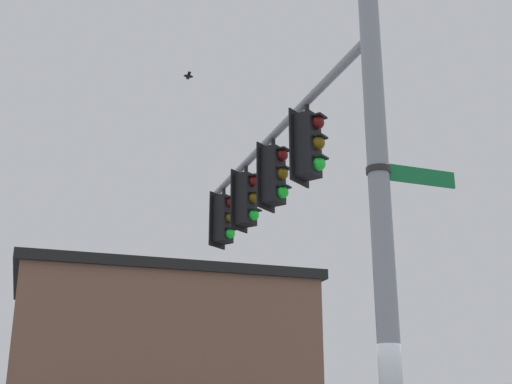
% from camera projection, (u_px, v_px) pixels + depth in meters
% --- Properties ---
extents(signal_pole, '(0.27, 0.27, 7.36)m').
position_uv_depth(signal_pole, '(383.00, 245.00, 8.24)').
color(signal_pole, gray).
rests_on(signal_pole, ground).
extents(mast_arm, '(4.40, 6.24, 0.15)m').
position_uv_depth(mast_arm, '(270.00, 138.00, 12.50)').
color(mast_arm, gray).
extents(traffic_light_nearest_pole, '(0.54, 0.49, 1.31)m').
position_uv_depth(traffic_light_nearest_pole, '(309.00, 145.00, 10.77)').
color(traffic_light_nearest_pole, black).
extents(traffic_light_mid_inner, '(0.54, 0.49, 1.31)m').
position_uv_depth(traffic_light_mid_inner, '(274.00, 175.00, 12.12)').
color(traffic_light_mid_inner, black).
extents(traffic_light_mid_outer, '(0.54, 0.49, 1.31)m').
position_uv_depth(traffic_light_mid_outer, '(247.00, 199.00, 13.47)').
color(traffic_light_mid_outer, black).
extents(traffic_light_arm_end, '(0.54, 0.49, 1.31)m').
position_uv_depth(traffic_light_arm_end, '(224.00, 219.00, 14.82)').
color(traffic_light_arm_end, black).
extents(street_name_sign, '(1.09, 0.81, 0.22)m').
position_uv_depth(street_name_sign, '(399.00, 173.00, 8.64)').
color(street_name_sign, '#147238').
extents(bird_flying, '(0.26, 0.30, 0.10)m').
position_uv_depth(bird_flying, '(188.00, 76.00, 17.77)').
color(bird_flying, black).
extents(storefront_building, '(11.50, 11.26, 5.93)m').
position_uv_depth(storefront_building, '(154.00, 373.00, 21.46)').
color(storefront_building, brown).
rests_on(storefront_building, ground).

